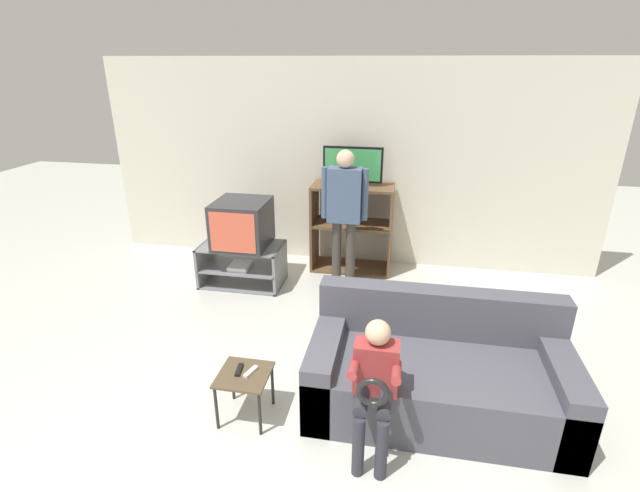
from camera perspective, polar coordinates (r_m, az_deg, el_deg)
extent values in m
cube|color=silver|center=(6.04, 3.29, 9.92)|extent=(6.40, 0.06, 2.60)
cube|color=slate|center=(5.80, -9.38, -4.39)|extent=(0.98, 0.57, 0.02)
cube|color=slate|center=(5.71, -9.51, -2.45)|extent=(0.95, 0.57, 0.02)
cube|color=slate|center=(5.61, -9.68, 0.03)|extent=(0.98, 0.57, 0.02)
cube|color=slate|center=(5.88, -13.88, -1.83)|extent=(0.03, 0.57, 0.50)
cube|color=slate|center=(5.57, -4.92, -2.61)|extent=(0.03, 0.57, 0.50)
cube|color=white|center=(5.64, -9.77, -2.42)|extent=(0.24, 0.28, 0.05)
cube|color=#2D2D33|center=(5.51, -9.56, 2.75)|extent=(0.61, 0.64, 0.54)
cube|color=#D8593F|center=(5.23, -10.74, 1.59)|extent=(0.53, 0.01, 0.46)
cube|color=brown|center=(6.00, -0.71, 2.52)|extent=(0.03, 0.49, 1.12)
cube|color=brown|center=(5.89, 8.70, 1.91)|extent=(0.03, 0.49, 1.12)
cube|color=brown|center=(6.13, 3.83, -2.57)|extent=(0.95, 0.49, 0.03)
cube|color=brown|center=(5.91, 3.97, 2.74)|extent=(0.95, 0.49, 0.03)
cube|color=brown|center=(5.77, 4.10, 7.32)|extent=(0.95, 0.49, 0.03)
cube|color=#3870B7|center=(5.82, 2.18, 3.79)|extent=(0.18, 0.04, 0.22)
cube|color=black|center=(5.76, 4.00, 7.68)|extent=(0.25, 0.20, 0.04)
cube|color=black|center=(5.71, 4.06, 9.98)|extent=(0.73, 0.04, 0.43)
cube|color=#3FA559|center=(5.69, 4.03, 9.93)|extent=(0.68, 0.01, 0.38)
cube|color=brown|center=(3.62, -9.36, -15.37)|extent=(0.38, 0.38, 0.02)
cylinder|color=black|center=(3.68, -12.63, -18.89)|extent=(0.02, 0.02, 0.37)
cylinder|color=black|center=(3.58, -7.43, -19.82)|extent=(0.02, 0.02, 0.37)
cylinder|color=black|center=(3.91, -10.72, -15.85)|extent=(0.02, 0.02, 0.37)
cylinder|color=black|center=(3.82, -5.87, -16.60)|extent=(0.02, 0.02, 0.37)
cube|color=black|center=(3.64, -9.93, -14.76)|extent=(0.05, 0.15, 0.02)
cube|color=silver|center=(3.61, -8.52, -15.04)|extent=(0.08, 0.15, 0.02)
cube|color=#4C4C56|center=(3.83, 14.16, -16.25)|extent=(1.95, 0.96, 0.46)
cube|color=#4C4C56|center=(3.92, 14.49, -7.87)|extent=(1.95, 0.20, 0.40)
cube|color=#4C4C56|center=(3.82, 0.79, -14.53)|extent=(0.22, 0.96, 0.58)
cube|color=#4C4C56|center=(3.97, 27.25, -15.74)|extent=(0.22, 0.96, 0.58)
cylinder|color=#3D3833|center=(5.51, 2.05, -0.94)|extent=(0.11, 0.11, 0.83)
cylinder|color=#3D3833|center=(5.49, 3.75, -1.07)|extent=(0.11, 0.11, 0.83)
cube|color=#475B7A|center=(5.26, 3.05, 6.28)|extent=(0.38, 0.20, 0.62)
cylinder|color=#475B7A|center=(5.29, 0.59, 6.57)|extent=(0.08, 0.08, 0.59)
cylinder|color=#475B7A|center=(5.23, 5.54, 6.29)|extent=(0.08, 0.08, 0.59)
sphere|color=beige|center=(5.16, 3.14, 10.66)|extent=(0.20, 0.20, 0.20)
cylinder|color=#2D2D38|center=(3.28, 4.73, -23.36)|extent=(0.08, 0.08, 0.46)
cylinder|color=#2D2D38|center=(3.28, 7.58, -23.60)|extent=(0.08, 0.08, 0.46)
cylinder|color=#2D2D38|center=(3.21, 5.20, -18.04)|extent=(0.09, 0.30, 0.09)
cylinder|color=#2D2D38|center=(3.20, 8.01, -18.27)|extent=(0.09, 0.30, 0.09)
cube|color=#993333|center=(3.24, 6.93, -14.56)|extent=(0.30, 0.17, 0.37)
cylinder|color=#993333|center=(3.10, 4.24, -14.63)|extent=(0.06, 0.31, 0.14)
cylinder|color=#993333|center=(3.09, 9.40, -15.03)|extent=(0.06, 0.31, 0.14)
sphere|color=#DBAD89|center=(3.08, 7.16, -10.51)|extent=(0.17, 0.17, 0.17)
torus|color=black|center=(3.00, 6.52, -17.48)|extent=(0.21, 0.04, 0.21)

